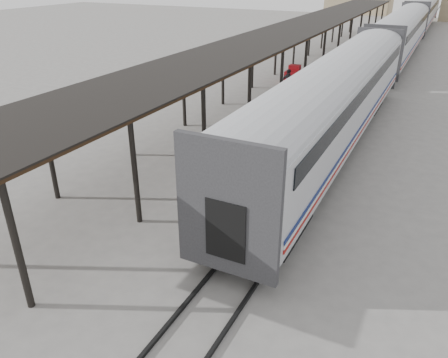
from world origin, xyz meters
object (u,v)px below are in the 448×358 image
Objects in this scene: luggage_tug at (293,75)px; porter at (220,175)px; pedestrian at (288,82)px; baggage_cart at (222,194)px.

porter reaches higher than luggage_tug.
luggage_tug is 0.81× the size of pedestrian.
porter is 0.99× the size of pedestrian.
pedestrian is at bearing 15.05° from porter.
porter is at bearing 117.57° from pedestrian.
baggage_cart is at bearing -79.03° from luggage_tug.
pedestrian reaches higher than luggage_tug.
baggage_cart is 1.29× the size of porter.
porter reaches higher than baggage_cart.
pedestrian reaches higher than baggage_cart.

